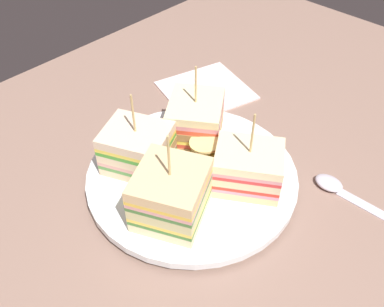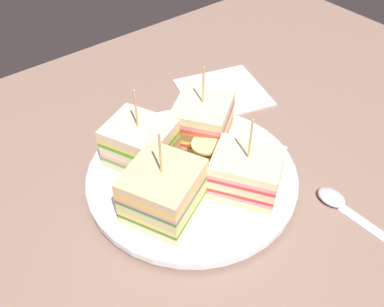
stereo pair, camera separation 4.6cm
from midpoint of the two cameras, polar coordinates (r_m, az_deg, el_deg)
The scene contains 9 objects.
ground_plane at distance 50.29cm, azimuth 2.64°, elevation -4.77°, with size 106.65×71.92×1.80cm, color #88695B.
plate at distance 48.85cm, azimuth 2.71°, elevation -3.26°, with size 24.38×24.38×1.72cm.
sandwich_wedge_0 at distance 51.13cm, azimuth 4.03°, elevation 4.38°, with size 9.54×9.29×10.21cm.
sandwich_wedge_1 at distance 48.09cm, azimuth -4.33°, elevation 1.20°, with size 8.51×9.11×10.04cm.
sandwich_wedge_2 at distance 42.39cm, azimuth -0.82°, elevation -5.41°, with size 9.45×9.20×10.78cm.
sandwich_wedge_3 at distance 45.58cm, azimuth 10.22°, elevation -2.81°, with size 8.83×9.26×9.82cm.
chip_pile at distance 47.72cm, azimuth 5.32°, elevation -0.67°, with size 5.97×7.34×3.77cm.
spoon at distance 50.39cm, azimuth 22.66°, elevation -6.96°, with size 2.51×13.40×1.00cm.
napkin at distance 63.53cm, azimuth 6.34°, elevation 8.34°, with size 12.01×11.31×0.50cm, color silver.
Camera 2 is at (-20.87, -26.26, 36.64)cm, focal length 39.10 mm.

